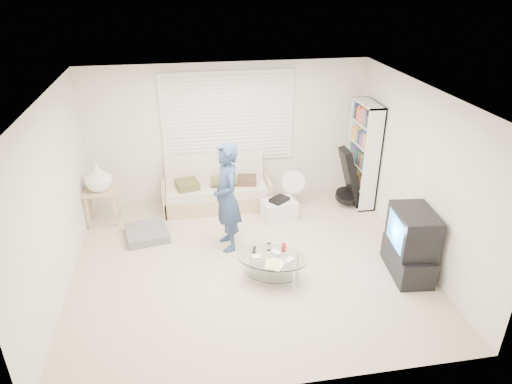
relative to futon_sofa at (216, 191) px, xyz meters
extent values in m
plane|color=tan|center=(0.28, -1.87, -0.30)|extent=(5.00, 5.00, 0.00)
cube|color=silver|center=(0.28, 0.38, 0.95)|extent=(5.00, 0.02, 2.50)
cube|color=silver|center=(0.28, -4.12, 0.95)|extent=(5.00, 0.02, 2.50)
cube|color=silver|center=(-2.22, -1.87, 0.95)|extent=(0.02, 4.50, 2.50)
cube|color=silver|center=(2.78, -1.87, 0.95)|extent=(0.02, 4.50, 2.50)
cube|color=white|center=(0.28, -1.87, 2.20)|extent=(5.00, 4.50, 0.02)
cube|color=white|center=(0.28, 0.35, 1.25)|extent=(2.32, 0.06, 1.62)
cube|color=black|center=(0.28, 0.34, 1.25)|extent=(2.20, 0.01, 1.50)
cube|color=silver|center=(0.28, 0.31, 1.25)|extent=(2.16, 0.04, 1.50)
cube|color=silver|center=(0.28, 0.33, 1.25)|extent=(2.32, 0.08, 1.62)
cube|color=tan|center=(0.00, -0.04, -0.16)|extent=(1.84, 0.74, 0.29)
cube|color=beige|center=(0.00, -0.06, 0.06)|extent=(1.77, 0.68, 0.15)
cube|color=beige|center=(0.00, 0.26, 0.34)|extent=(1.77, 0.20, 0.56)
cube|color=tan|center=(-0.92, -0.04, -0.05)|extent=(0.06, 0.74, 0.52)
cube|color=tan|center=(0.92, -0.04, -0.05)|extent=(0.06, 0.74, 0.52)
cube|color=brown|center=(-0.51, -0.09, 0.20)|extent=(0.44, 0.44, 0.13)
cylinder|color=brown|center=(0.14, -0.12, 0.24)|extent=(0.46, 0.20, 0.20)
cube|color=#4A3325|center=(0.55, -0.06, 0.19)|extent=(0.38, 0.38, 0.11)
cube|color=slate|center=(-1.21, -0.89, -0.23)|extent=(0.75, 0.75, 0.15)
cube|color=tan|center=(-1.94, -0.30, 0.30)|extent=(0.55, 0.44, 0.04)
cube|color=tan|center=(-2.15, -0.46, -0.01)|extent=(0.04, 0.04, 0.59)
cube|color=tan|center=(-1.72, -0.46, -0.01)|extent=(0.04, 0.04, 0.59)
cube|color=tan|center=(-2.15, -0.13, -0.01)|extent=(0.04, 0.04, 0.59)
cube|color=tan|center=(-1.72, -0.13, -0.01)|extent=(0.04, 0.04, 0.59)
imported|color=white|center=(-1.94, -0.30, 0.55)|extent=(0.44, 0.44, 0.46)
cube|color=white|center=(2.61, -0.28, 0.64)|extent=(0.30, 0.79, 1.88)
cube|color=black|center=(2.36, -0.40, 0.27)|extent=(0.42, 0.39, 1.08)
cylinder|color=black|center=(2.32, -0.40, -0.10)|extent=(0.39, 0.41, 0.21)
cylinder|color=white|center=(1.35, -0.24, -0.29)|extent=(0.29, 0.29, 0.03)
cylinder|color=white|center=(1.35, -0.24, -0.11)|extent=(0.04, 0.04, 0.36)
cylinder|color=white|center=(1.35, -0.24, 0.19)|extent=(0.43, 0.17, 0.43)
cylinder|color=white|center=(1.35, -0.24, 0.19)|extent=(0.12, 0.08, 0.11)
cube|color=white|center=(1.02, -0.64, -0.14)|extent=(0.63, 0.50, 0.34)
cube|color=black|center=(1.02, -0.64, 0.06)|extent=(0.38, 0.37, 0.06)
cube|color=black|center=(2.48, -2.48, -0.10)|extent=(0.57, 0.95, 0.40)
cube|color=black|center=(2.48, -2.48, 0.39)|extent=(0.58, 0.80, 0.58)
cube|color=#51B9FF|center=(2.25, -2.45, 0.39)|extent=(0.08, 0.58, 0.44)
ellipsoid|color=silver|center=(0.55, -2.31, 0.05)|extent=(1.15, 0.96, 0.02)
ellipsoid|color=silver|center=(0.55, -2.31, -0.20)|extent=(0.88, 0.73, 0.01)
cylinder|color=silver|center=(0.16, -2.36, -0.14)|extent=(0.03, 0.03, 0.34)
cylinder|color=silver|center=(0.79, -2.62, -0.14)|extent=(0.03, 0.03, 0.34)
cylinder|color=silver|center=(0.31, -2.00, -0.14)|extent=(0.03, 0.03, 0.34)
cylinder|color=silver|center=(0.94, -2.26, -0.14)|extent=(0.03, 0.03, 0.34)
cube|color=white|center=(0.34, -2.30, 0.08)|extent=(0.14, 0.11, 0.04)
cube|color=white|center=(0.63, -2.25, 0.08)|extent=(0.15, 0.16, 0.04)
cube|color=white|center=(0.76, -2.45, 0.08)|extent=(0.16, 0.15, 0.04)
cylinder|color=silver|center=(0.55, -2.14, 0.12)|extent=(0.06, 0.06, 0.11)
cylinder|color=#B42921|center=(0.74, -2.20, 0.12)|extent=(0.06, 0.06, 0.12)
cube|color=black|center=(0.34, -2.11, 0.07)|extent=(0.08, 0.16, 0.02)
cube|color=white|center=(0.57, -2.50, 0.07)|extent=(0.31, 0.33, 0.01)
cube|color=#E4F27C|center=(0.52, -2.50, 0.07)|extent=(0.24, 0.28, 0.01)
imported|color=navy|center=(0.05, -1.37, 0.55)|extent=(0.51, 0.68, 1.70)
camera|label=1|loc=(-0.53, -7.38, 3.62)|focal=32.00mm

